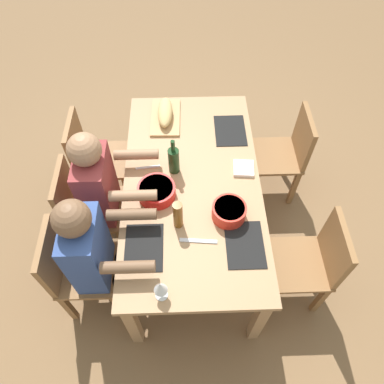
{
  "coord_description": "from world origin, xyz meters",
  "views": [
    {
      "loc": [
        -1.49,
        0.05,
        2.73
      ],
      "look_at": [
        0.0,
        0.0,
        0.63
      ],
      "focal_mm": 34.28,
      "sensor_mm": 36.0,
      "label": 1
    }
  ],
  "objects_px": {
    "dining_table": "(192,190)",
    "chair_far_right": "(93,157)",
    "serving_bowl_salad": "(229,211)",
    "cutting_board": "(166,118)",
    "chair_near_right": "(286,152)",
    "bread_loaf": "(165,112)",
    "wine_bottle": "(174,160)",
    "diner_far_center": "(104,188)",
    "chair_near_left": "(312,261)",
    "napkin_stack": "(244,168)",
    "beer_bottle": "(178,215)",
    "wine_glass": "(160,288)",
    "diner_far_left": "(96,252)",
    "serving_bowl_greens": "(157,191)",
    "chair_far_left": "(75,268)",
    "chair_far_center": "(85,206)"
  },
  "relations": [
    {
      "from": "dining_table",
      "to": "chair_far_right",
      "type": "distance_m",
      "value": 0.94
    },
    {
      "from": "serving_bowl_salad",
      "to": "cutting_board",
      "type": "xyz_separation_m",
      "value": [
        0.9,
        0.41,
        -0.05
      ]
    },
    {
      "from": "chair_near_right",
      "to": "bread_loaf",
      "type": "bearing_deg",
      "value": 81.31
    },
    {
      "from": "serving_bowl_salad",
      "to": "wine_bottle",
      "type": "xyz_separation_m",
      "value": [
        0.38,
        0.34,
        0.05
      ]
    },
    {
      "from": "diner_far_center",
      "to": "serving_bowl_salad",
      "type": "bearing_deg",
      "value": -108.27
    },
    {
      "from": "chair_near_left",
      "to": "napkin_stack",
      "type": "xyz_separation_m",
      "value": [
        0.58,
        0.42,
        0.27
      ]
    },
    {
      "from": "cutting_board",
      "to": "chair_near_right",
      "type": "bearing_deg",
      "value": -98.69
    },
    {
      "from": "bread_loaf",
      "to": "beer_bottle",
      "type": "height_order",
      "value": "beer_bottle"
    },
    {
      "from": "chair_far_right",
      "to": "wine_glass",
      "type": "bearing_deg",
      "value": -154.7
    },
    {
      "from": "beer_bottle",
      "to": "diner_far_left",
      "type": "bearing_deg",
      "value": 107.07
    },
    {
      "from": "chair_far_right",
      "to": "serving_bowl_greens",
      "type": "distance_m",
      "value": 0.85
    },
    {
      "from": "chair_near_right",
      "to": "serving_bowl_greens",
      "type": "bearing_deg",
      "value": 119.42
    },
    {
      "from": "chair_far_right",
      "to": "napkin_stack",
      "type": "distance_m",
      "value": 1.24
    },
    {
      "from": "chair_far_left",
      "to": "beer_bottle",
      "type": "height_order",
      "value": "beer_bottle"
    },
    {
      "from": "diner_far_left",
      "to": "beer_bottle",
      "type": "relative_size",
      "value": 5.45
    },
    {
      "from": "bread_loaf",
      "to": "beer_bottle",
      "type": "distance_m",
      "value": 0.96
    },
    {
      "from": "chair_near_right",
      "to": "chair_far_left",
      "type": "relative_size",
      "value": 1.0
    },
    {
      "from": "chair_near_left",
      "to": "napkin_stack",
      "type": "distance_m",
      "value": 0.77
    },
    {
      "from": "chair_far_right",
      "to": "wine_bottle",
      "type": "height_order",
      "value": "wine_bottle"
    },
    {
      "from": "chair_far_center",
      "to": "beer_bottle",
      "type": "relative_size",
      "value": 3.86
    },
    {
      "from": "wine_glass",
      "to": "chair_far_right",
      "type": "bearing_deg",
      "value": 25.3
    },
    {
      "from": "cutting_board",
      "to": "napkin_stack",
      "type": "distance_m",
      "value": 0.76
    },
    {
      "from": "diner_far_center",
      "to": "wine_bottle",
      "type": "relative_size",
      "value": 4.14
    },
    {
      "from": "serving_bowl_greens",
      "to": "diner_far_left",
      "type": "bearing_deg",
      "value": 136.24
    },
    {
      "from": "serving_bowl_greens",
      "to": "cutting_board",
      "type": "relative_size",
      "value": 0.62
    },
    {
      "from": "chair_far_left",
      "to": "diner_far_left",
      "type": "relative_size",
      "value": 0.71
    },
    {
      "from": "wine_glass",
      "to": "dining_table",
      "type": "bearing_deg",
      "value": -13.93
    },
    {
      "from": "diner_far_center",
      "to": "chair_far_center",
      "type": "bearing_deg",
      "value": 90.0
    },
    {
      "from": "dining_table",
      "to": "wine_bottle",
      "type": "xyz_separation_m",
      "value": [
        0.11,
        0.12,
        0.19
      ]
    },
    {
      "from": "napkin_stack",
      "to": "chair_far_left",
      "type": "bearing_deg",
      "value": 116.93
    },
    {
      "from": "bread_loaf",
      "to": "wine_glass",
      "type": "relative_size",
      "value": 1.93
    },
    {
      "from": "chair_near_left",
      "to": "chair_far_left",
      "type": "xyz_separation_m",
      "value": [
        0.0,
        1.57,
        0.0
      ]
    },
    {
      "from": "dining_table",
      "to": "diner_far_center",
      "type": "xyz_separation_m",
      "value": [
        -0.0,
        0.6,
        0.04
      ]
    },
    {
      "from": "cutting_board",
      "to": "wine_glass",
      "type": "relative_size",
      "value": 2.41
    },
    {
      "from": "chair_near_left",
      "to": "napkin_stack",
      "type": "relative_size",
      "value": 6.07
    },
    {
      "from": "wine_glass",
      "to": "napkin_stack",
      "type": "distance_m",
      "value": 1.04
    },
    {
      "from": "chair_near_right",
      "to": "wine_glass",
      "type": "distance_m",
      "value": 1.63
    },
    {
      "from": "cutting_board",
      "to": "bread_loaf",
      "type": "relative_size",
      "value": 1.25
    },
    {
      "from": "serving_bowl_salad",
      "to": "bread_loaf",
      "type": "height_order",
      "value": "bread_loaf"
    },
    {
      "from": "chair_far_center",
      "to": "chair_near_right",
      "type": "distance_m",
      "value": 1.64
    },
    {
      "from": "wine_bottle",
      "to": "dining_table",
      "type": "bearing_deg",
      "value": -133.28
    },
    {
      "from": "chair_far_center",
      "to": "diner_far_left",
      "type": "relative_size",
      "value": 0.71
    },
    {
      "from": "chair_far_center",
      "to": "bread_loaf",
      "type": "bearing_deg",
      "value": -43.73
    },
    {
      "from": "cutting_board",
      "to": "chair_far_left",
      "type": "bearing_deg",
      "value": 151.52
    },
    {
      "from": "diner_far_center",
      "to": "bread_loaf",
      "type": "distance_m",
      "value": 0.76
    },
    {
      "from": "chair_far_center",
      "to": "napkin_stack",
      "type": "distance_m",
      "value": 1.18
    },
    {
      "from": "cutting_board",
      "to": "chair_far_center",
      "type": "bearing_deg",
      "value": 136.27
    },
    {
      "from": "chair_near_right",
      "to": "serving_bowl_salad",
      "type": "xyz_separation_m",
      "value": [
        -0.75,
        0.56,
        0.31
      ]
    },
    {
      "from": "beer_bottle",
      "to": "wine_glass",
      "type": "relative_size",
      "value": 1.33
    },
    {
      "from": "cutting_board",
      "to": "wine_glass",
      "type": "height_order",
      "value": "wine_glass"
    }
  ]
}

